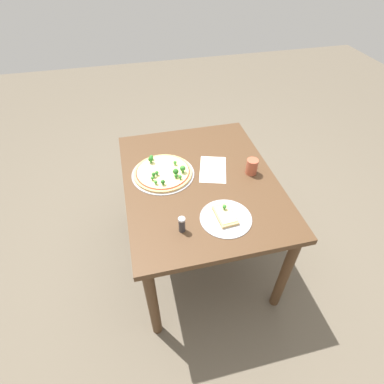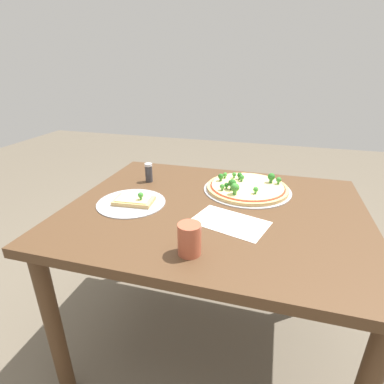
% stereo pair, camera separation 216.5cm
% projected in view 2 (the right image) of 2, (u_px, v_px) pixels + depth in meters
% --- Properties ---
extents(ground_plane, '(8.00, 8.00, 0.00)m').
position_uv_depth(ground_plane, '(210.00, 341.00, 1.47)').
color(ground_plane, brown).
extents(dining_table, '(1.15, 0.91, 0.73)m').
position_uv_depth(dining_table, '(214.00, 228.00, 1.21)').
color(dining_table, '#4C331E').
rests_on(dining_table, ground_plane).
extents(pizza_tray_whole, '(0.39, 0.39, 0.07)m').
position_uv_depth(pizza_tray_whole, '(247.00, 187.00, 1.33)').
color(pizza_tray_whole, '#A3A3A8').
rests_on(pizza_tray_whole, dining_table).
extents(pizza_tray_slice, '(0.28, 0.28, 0.05)m').
position_uv_depth(pizza_tray_slice, '(133.00, 202.00, 1.21)').
color(pizza_tray_slice, '#A3A3A8').
rests_on(pizza_tray_slice, dining_table).
extents(drinking_cup, '(0.07, 0.07, 0.10)m').
position_uv_depth(drinking_cup, '(189.00, 239.00, 0.87)').
color(drinking_cup, '#AD5138').
rests_on(drinking_cup, dining_table).
extents(condiment_shaker, '(0.04, 0.04, 0.09)m').
position_uv_depth(condiment_shaker, '(149.00, 173.00, 1.41)').
color(condiment_shaker, '#333338').
rests_on(condiment_shaker, dining_table).
extents(paper_menu, '(0.29, 0.23, 0.00)m').
position_uv_depth(paper_menu, '(230.00, 222.00, 1.07)').
color(paper_menu, white).
rests_on(paper_menu, dining_table).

